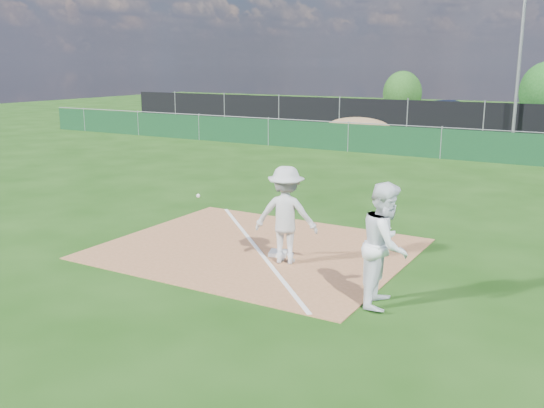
{
  "coord_description": "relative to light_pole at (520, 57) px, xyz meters",
  "views": [
    {
      "loc": [
        6.3,
        -9.16,
        3.75
      ],
      "look_at": [
        0.37,
        1.0,
        1.0
      ],
      "focal_mm": 40.0,
      "sensor_mm": 36.0,
      "label": 1
    }
  ],
  "objects": [
    {
      "name": "dirt_mound",
      "position": [
        -6.5,
        -4.2,
        -3.42
      ],
      "size": [
        3.38,
        2.6,
        1.17
      ],
      "primitive_type": "ellipsoid",
      "color": "olive",
      "rests_on": "ground"
    },
    {
      "name": "foul_line",
      "position": [
        -1.5,
        -21.7,
        -3.98
      ],
      "size": [
        5.01,
        5.01,
        0.01
      ],
      "primitive_type": "cube",
      "rotation": [
        0.0,
        0.0,
        0.79
      ],
      "color": "white",
      "rests_on": "infield_dirt"
    },
    {
      "name": "play_at_first",
      "position": [
        -0.56,
        -22.16,
        -3.05
      ],
      "size": [
        2.75,
        1.02,
        1.86
      ],
      "color": "silver",
      "rests_on": "infield_dirt"
    },
    {
      "name": "green_fence",
      "position": [
        -1.5,
        -7.7,
        -3.4
      ],
      "size": [
        44.0,
        0.05,
        1.2
      ],
      "primitive_type": "cube",
      "color": "#0E341A",
      "rests_on": "ground"
    },
    {
      "name": "tree_left",
      "position": [
        -9.13,
        10.25,
        -2.35
      ],
      "size": [
        2.71,
        2.71,
        3.21
      ],
      "color": "#382316",
      "rests_on": "ground"
    },
    {
      "name": "car_left",
      "position": [
        -6.73,
        4.85,
        -3.29
      ],
      "size": [
        4.26,
        2.1,
        1.4
      ],
      "primitive_type": "imported",
      "rotation": [
        0.0,
        0.0,
        1.68
      ],
      "color": "#A2A5AA",
      "rests_on": "parking_lot"
    },
    {
      "name": "car_mid",
      "position": [
        -4.42,
        4.92,
        -3.22
      ],
      "size": [
        4.96,
        2.89,
        1.54
      ],
      "primitive_type": "imported",
      "rotation": [
        0.0,
        0.0,
        1.29
      ],
      "color": "#101931",
      "rests_on": "parking_lot"
    },
    {
      "name": "light_pole",
      "position": [
        0.0,
        0.0,
        0.0
      ],
      "size": [
        0.16,
        0.16,
        8.0
      ],
      "primitive_type": "cylinder",
      "color": "slate",
      "rests_on": "ground"
    },
    {
      "name": "infield_dirt",
      "position": [
        -1.5,
        -21.7,
        -3.99
      ],
      "size": [
        6.0,
        5.0,
        0.02
      ],
      "primitive_type": "cube",
      "color": "#9A633D",
      "rests_on": "ground"
    },
    {
      "name": "parking_lot",
      "position": [
        -1.5,
        5.3,
        -4.0
      ],
      "size": [
        46.0,
        9.0,
        0.01
      ],
      "primitive_type": "cube",
      "color": "black",
      "rests_on": "ground"
    },
    {
      "name": "first_base",
      "position": [
        -0.9,
        -21.86,
        -3.94
      ],
      "size": [
        0.45,
        0.45,
        0.07
      ],
      "primitive_type": "cube",
      "rotation": [
        0.0,
        0.0,
        0.34
      ],
      "color": "silver",
      "rests_on": "infield_dirt"
    },
    {
      "name": "ground",
      "position": [
        -1.5,
        -12.7,
        -4.0
      ],
      "size": [
        90.0,
        90.0,
        0.0
      ],
      "primitive_type": "plane",
      "color": "#173F0D",
      "rests_on": "ground"
    },
    {
      "name": "black_fence",
      "position": [
        -1.5,
        0.3,
        -3.1
      ],
      "size": [
        46.0,
        0.04,
        1.8
      ],
      "primitive_type": "cube",
      "color": "black",
      "rests_on": "ground"
    },
    {
      "name": "runner",
      "position": [
        1.77,
        -23.16,
        -3.01
      ],
      "size": [
        0.89,
        1.07,
        1.98
      ],
      "primitive_type": "imported",
      "rotation": [
        0.0,
        0.0,
        1.73
      ],
      "color": "white",
      "rests_on": "ground"
    }
  ]
}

